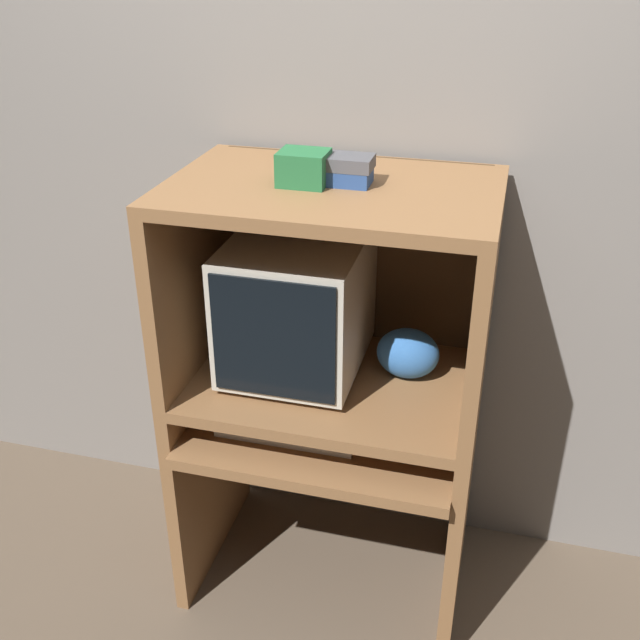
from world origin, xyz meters
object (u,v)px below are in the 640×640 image
object	(u,v)px
crt_monitor	(297,304)
storage_box	(304,168)
keyboard	(288,430)
mouse	(374,448)
book_stack	(347,170)
snack_bag	(408,353)

from	to	relation	value
crt_monitor	storage_box	size ratio (longest dim) A/B	3.68
keyboard	mouse	world-z (taller)	mouse
keyboard	book_stack	distance (m)	0.78
crt_monitor	book_stack	distance (m)	0.45
snack_bag	storage_box	world-z (taller)	storage_box
mouse	book_stack	xyz separation A→B (m)	(-0.13, 0.16, 0.76)
book_stack	keyboard	bearing A→B (deg)	-134.21
crt_monitor	snack_bag	bearing A→B (deg)	5.56
storage_box	book_stack	bearing A→B (deg)	16.52
book_stack	storage_box	xyz separation A→B (m)	(-0.11, -0.03, 0.01)
mouse	storage_box	world-z (taller)	storage_box
crt_monitor	keyboard	bearing A→B (deg)	-84.64
crt_monitor	storage_box	bearing A→B (deg)	-54.98
crt_monitor	mouse	xyz separation A→B (m)	(0.28, -0.18, -0.33)
keyboard	mouse	size ratio (longest dim) A/B	6.51
crt_monitor	snack_bag	xyz separation A→B (m)	(0.33, 0.03, -0.14)
mouse	storage_box	bearing A→B (deg)	152.11
snack_bag	book_stack	xyz separation A→B (m)	(-0.18, -0.06, 0.56)
keyboard	snack_bag	world-z (taller)	snack_bag
mouse	snack_bag	world-z (taller)	snack_bag
keyboard	mouse	bearing A→B (deg)	-4.09
mouse	storage_box	distance (m)	0.81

